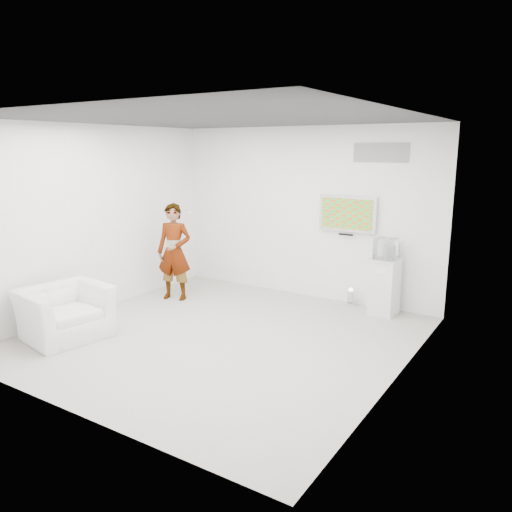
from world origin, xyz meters
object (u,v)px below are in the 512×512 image
floor_uplight (351,297)px  person (174,252)px  pedestal (384,287)px  armchair (64,312)px  tv (348,214)px

floor_uplight → person: bearing=-155.0°
pedestal → armchair: bearing=-135.5°
person → floor_uplight: person is taller
person → armchair: person is taller
person → floor_uplight: (2.78, 1.29, -0.70)m
floor_uplight → tv: bearing=145.0°
tv → person: bearing=-151.9°
pedestal → floor_uplight: size_ratio=3.13×
tv → floor_uplight: size_ratio=3.44×
armchair → person: bearing=8.1°
person → pedestal: bearing=1.5°
tv → floor_uplight: 1.42m
armchair → pedestal: (3.47, 3.41, 0.09)m
person → armchair: size_ratio=1.52×
tv → pedestal: size_ratio=1.10×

